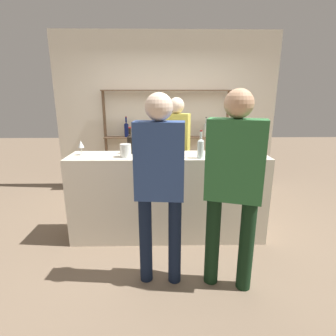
# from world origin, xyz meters

# --- Properties ---
(ground_plane) EXTENTS (16.00, 16.00, 0.00)m
(ground_plane) POSITION_xyz_m (0.00, 0.00, 0.00)
(ground_plane) COLOR #7A6651
(bar_counter) EXTENTS (2.35, 0.51, 1.05)m
(bar_counter) POSITION_xyz_m (0.00, 0.00, 0.53)
(bar_counter) COLOR beige
(bar_counter) RESTS_ON ground_plane
(back_wall) EXTENTS (3.95, 0.12, 2.80)m
(back_wall) POSITION_xyz_m (0.00, 1.85, 1.40)
(back_wall) COLOR beige
(back_wall) RESTS_ON ground_plane
(back_shelf) EXTENTS (2.23, 0.18, 1.82)m
(back_shelf) POSITION_xyz_m (0.00, 1.67, 1.21)
(back_shelf) COLOR brown
(back_shelf) RESTS_ON ground_plane
(counter_bottle_0) EXTENTS (0.07, 0.07, 0.31)m
(counter_bottle_0) POSITION_xyz_m (0.36, -0.16, 1.17)
(counter_bottle_0) COLOR silver
(counter_bottle_0) RESTS_ON bar_counter
(counter_bottle_1) EXTENTS (0.08, 0.08, 0.32)m
(counter_bottle_1) POSITION_xyz_m (-0.45, 0.11, 1.18)
(counter_bottle_1) COLOR black
(counter_bottle_1) RESTS_ON bar_counter
(counter_bottle_2) EXTENTS (0.07, 0.07, 0.31)m
(counter_bottle_2) POSITION_xyz_m (0.66, -0.07, 1.17)
(counter_bottle_2) COLOR black
(counter_bottle_2) RESTS_ON bar_counter
(wine_glass) EXTENTS (0.07, 0.07, 0.17)m
(wine_glass) POSITION_xyz_m (-1.02, 0.03, 1.18)
(wine_glass) COLOR silver
(wine_glass) RESTS_ON bar_counter
(ice_bucket) EXTENTS (0.21, 0.21, 0.24)m
(ice_bucket) POSITION_xyz_m (-0.11, -0.01, 1.17)
(ice_bucket) COLOR #B2B2B7
(ice_bucket) RESTS_ON bar_counter
(cork_jar) EXTENTS (0.13, 0.13, 0.15)m
(cork_jar) POSITION_xyz_m (-0.49, -0.08, 1.13)
(cork_jar) COLOR silver
(cork_jar) RESTS_ON bar_counter
(server_behind_counter) EXTENTS (0.42, 0.29, 1.71)m
(server_behind_counter) POSITION_xyz_m (0.13, 0.77, 1.03)
(server_behind_counter) COLOR brown
(server_behind_counter) RESTS_ON ground_plane
(customer_center) EXTENTS (0.44, 0.23, 1.76)m
(customer_center) POSITION_xyz_m (-0.09, -0.85, 1.05)
(customer_center) COLOR #121C33
(customer_center) RESTS_ON ground_plane
(customer_right) EXTENTS (0.51, 0.34, 1.79)m
(customer_right) POSITION_xyz_m (0.54, -0.92, 1.05)
(customer_right) COLOR black
(customer_right) RESTS_ON ground_plane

